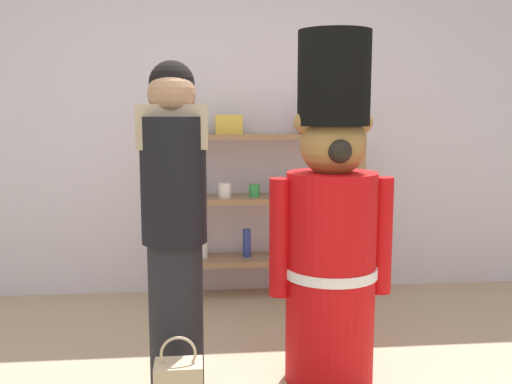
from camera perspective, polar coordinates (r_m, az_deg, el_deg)
The scene contains 4 objects.
back_wall at distance 4.46m, azimuth -3.80°, elevation 6.92°, with size 6.40×0.12×2.60m, color silver.
merchandise_shelf at distance 4.31m, azimuth 1.17°, elevation -0.16°, with size 1.35×0.35×1.53m.
teddy_bear_guard at distance 2.97m, azimuth 7.34°, elevation -3.57°, with size 0.63×0.47×1.77m.
person_shopper at distance 2.74m, azimuth -7.94°, elevation -3.22°, with size 0.32×0.30×1.61m.
Camera 1 is at (-0.14, -2.25, 1.40)m, focal length 41.14 mm.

